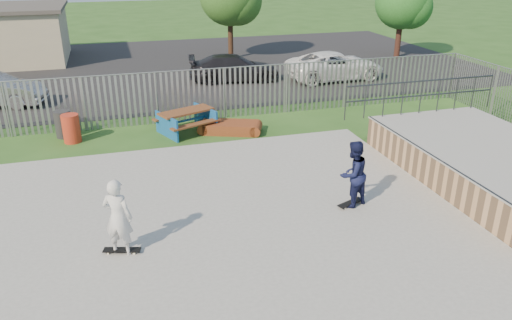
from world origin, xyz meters
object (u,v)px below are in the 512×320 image
object	(u,v)px
tree_right	(402,2)
car_white	(335,66)
trash_bin_grey	(63,124)
car_dark	(234,68)
funbox	(230,127)
skater_navy	(353,174)
picnic_table	(187,121)
skater_white	(118,217)
trash_bin_red	(71,128)

from	to	relation	value
tree_right	car_white	bearing A→B (deg)	-145.92
trash_bin_grey	car_dark	size ratio (longest dim) A/B	0.21
funbox	skater_navy	bearing A→B (deg)	-54.73
tree_right	trash_bin_grey	bearing A→B (deg)	-153.95
trash_bin_grey	tree_right	bearing A→B (deg)	26.05
car_dark	picnic_table	bearing A→B (deg)	161.20
skater_navy	skater_white	xyz separation A→B (m)	(-5.71, -0.61, 0.00)
picnic_table	skater_white	xyz separation A→B (m)	(-2.62, -7.68, 0.59)
trash_bin_red	car_white	bearing A→B (deg)	24.70
funbox	car_white	world-z (taller)	car_white
car_white	skater_white	bearing A→B (deg)	137.71
funbox	tree_right	bearing A→B (deg)	60.39
tree_right	funbox	bearing A→B (deg)	-141.44
picnic_table	car_dark	world-z (taller)	car_dark
funbox	skater_white	world-z (taller)	skater_white
picnic_table	trash_bin_red	bearing A→B (deg)	156.35
funbox	trash_bin_grey	world-z (taller)	trash_bin_grey
car_dark	skater_white	xyz separation A→B (m)	(-6.12, -14.67, 0.34)
picnic_table	tree_right	world-z (taller)	tree_right
trash_bin_grey	skater_white	bearing A→B (deg)	-78.83
trash_bin_grey	car_dark	distance (m)	9.99
picnic_table	tree_right	bearing A→B (deg)	12.20
trash_bin_red	skater_navy	xyz separation A→B (m)	(7.08, -7.18, 0.52)
picnic_table	funbox	distance (m)	1.60
funbox	trash_bin_red	xyz separation A→B (m)	(-5.49, 0.57, 0.30)
car_white	tree_right	xyz separation A→B (m)	(6.02, 4.08, 2.58)
car_white	skater_navy	world-z (taller)	skater_navy
picnic_table	tree_right	distance (m)	17.86
trash_bin_grey	tree_right	world-z (taller)	tree_right
car_dark	skater_white	world-z (taller)	skater_white
funbox	trash_bin_grey	distance (m)	5.92
trash_bin_grey	trash_bin_red	bearing A→B (deg)	-64.31
skater_navy	trash_bin_red	bearing A→B (deg)	-67.36
car_dark	tree_right	world-z (taller)	tree_right
trash_bin_grey	car_white	size ratio (longest dim) A/B	0.19
tree_right	skater_navy	world-z (taller)	tree_right
car_white	tree_right	bearing A→B (deg)	-58.75
tree_right	picnic_table	bearing A→B (deg)	-145.68
skater_white	tree_right	bearing A→B (deg)	-108.20
car_white	skater_white	size ratio (longest dim) A/B	2.89
funbox	skater_white	xyz separation A→B (m)	(-4.13, -7.22, 0.83)
car_white	tree_right	distance (m)	7.72
trash_bin_grey	car_white	xyz separation A→B (m)	(12.81, 5.13, 0.24)
funbox	car_dark	xyz separation A→B (m)	(1.99, 7.45, 0.48)
skater_white	funbox	bearing A→B (deg)	-93.72
tree_right	skater_white	bearing A→B (deg)	-134.27
picnic_table	skater_navy	distance (m)	7.74
skater_white	car_dark	bearing A→B (deg)	-86.59
picnic_table	skater_navy	bearing A→B (deg)	-88.46
trash_bin_grey	tree_right	distance (m)	21.15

